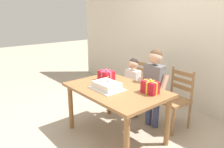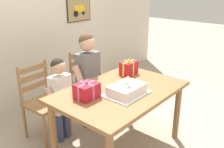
{
  "view_description": "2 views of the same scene",
  "coord_description": "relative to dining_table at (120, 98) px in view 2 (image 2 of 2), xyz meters",
  "views": [
    {
      "loc": [
        2.09,
        -1.84,
        1.76
      ],
      "look_at": [
        -0.14,
        0.05,
        0.91
      ],
      "focal_mm": 34.17,
      "sensor_mm": 36.0,
      "label": 1
    },
    {
      "loc": [
        -1.89,
        -1.49,
        1.81
      ],
      "look_at": [
        0.02,
        0.14,
        0.88
      ],
      "focal_mm": 39.85,
      "sensor_mm": 36.0,
      "label": 2
    }
  ],
  "objects": [
    {
      "name": "child_older",
      "position": [
        0.15,
        0.64,
        0.11
      ],
      "size": [
        0.46,
        0.27,
        1.24
      ],
      "color": "#38426B",
      "rests_on": "ground"
    },
    {
      "name": "birthday_cake",
      "position": [
        -0.05,
        -0.12,
        0.15
      ],
      "size": [
        0.44,
        0.34,
        0.19
      ],
      "color": "white",
      "rests_on": "dining_table"
    },
    {
      "name": "gift_box_red_large",
      "position": [
        -0.37,
        0.12,
        0.17
      ],
      "size": [
        0.22,
        0.19,
        0.19
      ],
      "color": "red",
      "rests_on": "dining_table"
    },
    {
      "name": "chair_right",
      "position": [
        0.38,
        0.88,
        -0.18
      ],
      "size": [
        0.46,
        0.46,
        0.92
      ],
      "color": "#996B42",
      "rests_on": "ground"
    },
    {
      "name": "chair_left",
      "position": [
        -0.38,
        0.88,
        -0.18
      ],
      "size": [
        0.44,
        0.44,
        0.92
      ],
      "color": "#996B42",
      "rests_on": "ground"
    },
    {
      "name": "child_younger",
      "position": [
        -0.3,
        0.64,
        -0.02
      ],
      "size": [
        0.39,
        0.23,
        1.03
      ],
      "color": "#38426B",
      "rests_on": "ground"
    },
    {
      "name": "back_wall",
      "position": [
        0.0,
        1.73,
        0.65
      ],
      "size": [
        6.4,
        0.11,
        2.6
      ],
      "color": "beige",
      "rests_on": "ground"
    },
    {
      "name": "gift_box_beside_cake",
      "position": [
        0.43,
        0.21,
        0.18
      ],
      "size": [
        0.22,
        0.14,
        0.2
      ],
      "color": "red",
      "rests_on": "dining_table"
    },
    {
      "name": "ground_plane",
      "position": [
        0.0,
        0.0,
        -0.65
      ],
      "size": [
        20.0,
        20.0,
        0.0
      ],
      "primitive_type": "plane",
      "color": "tan"
    },
    {
      "name": "dining_table",
      "position": [
        0.0,
        0.0,
        0.0
      ],
      "size": [
        1.39,
        0.92,
        0.75
      ],
      "color": "olive",
      "rests_on": "ground"
    }
  ]
}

